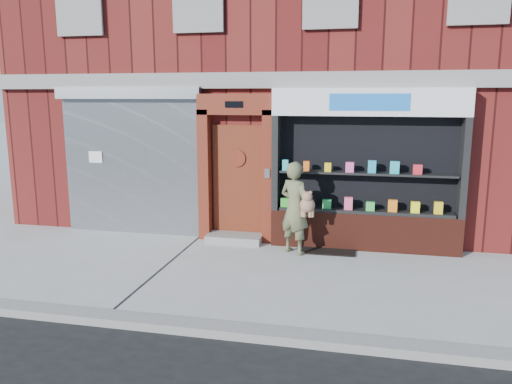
% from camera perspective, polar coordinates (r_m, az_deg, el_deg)
% --- Properties ---
extents(ground, '(80.00, 80.00, 0.00)m').
position_cam_1_polar(ground, '(8.26, -0.35, -9.32)').
color(ground, '#9E9E99').
rests_on(ground, ground).
extents(curb, '(60.00, 0.30, 0.12)m').
position_cam_1_polar(curb, '(6.32, -4.77, -15.37)').
color(curb, gray).
rests_on(curb, ground).
extents(building, '(12.00, 8.16, 8.00)m').
position_cam_1_polar(building, '(13.71, 5.32, 15.65)').
color(building, '#511412').
rests_on(building, ground).
extents(shutter_bay, '(3.10, 0.30, 3.04)m').
position_cam_1_polar(shutter_bay, '(10.65, -14.03, 4.46)').
color(shutter_bay, gray).
rests_on(shutter_bay, ground).
extents(red_door_bay, '(1.52, 0.58, 2.90)m').
position_cam_1_polar(red_door_bay, '(9.83, -2.26, 2.73)').
color(red_door_bay, '#541A0E').
rests_on(red_door_bay, ground).
extents(pharmacy_bay, '(3.50, 0.41, 3.00)m').
position_cam_1_polar(pharmacy_bay, '(9.49, 12.44, 1.66)').
color(pharmacy_bay, '#521D13').
rests_on(pharmacy_bay, ground).
extents(woman, '(0.75, 0.67, 1.71)m').
position_cam_1_polar(woman, '(9.09, 4.55, -1.80)').
color(woman, '#5E6140').
rests_on(woman, ground).
extents(doormat, '(1.01, 0.71, 0.03)m').
position_cam_1_polar(doormat, '(9.56, 8.29, -6.51)').
color(doormat, black).
rests_on(doormat, ground).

